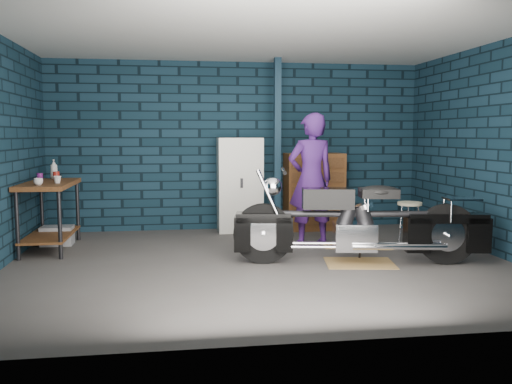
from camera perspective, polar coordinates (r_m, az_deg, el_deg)
ground at (r=6.53m, az=0.62°, el=-7.55°), size 6.00×6.00×0.00m
room_walls at (r=6.91m, az=-0.09°, el=9.10°), size 6.02×5.01×2.71m
support_post at (r=8.37m, az=2.26°, el=4.77°), size 0.10×0.10×2.70m
workbench at (r=7.76m, az=-20.86°, el=-2.36°), size 0.60×1.40×0.91m
drip_mat at (r=6.66m, az=10.86°, el=-7.36°), size 0.90×0.73×0.01m
motorcycle at (r=6.56m, az=10.95°, el=-2.56°), size 2.65×1.11×1.13m
person at (r=7.56m, az=5.81°, el=1.32°), size 0.73×0.54×1.83m
storage_bin at (r=8.09m, az=-20.18°, el=-4.33°), size 0.42×0.30×0.26m
locker at (r=8.60m, az=-1.71°, el=0.76°), size 0.69×0.50×1.49m
tool_chest at (r=8.83m, az=6.13°, el=0.05°), size 0.93×0.52×1.24m
shop_stool at (r=7.83m, az=15.82°, el=-3.24°), size 0.39×0.39×0.61m
cup_a at (r=7.27m, az=-21.95°, el=1.02°), size 0.12×0.12×0.09m
cup_b at (r=7.46m, az=-20.19°, el=1.23°), size 0.13×0.13×0.10m
mug_purple at (r=7.86m, az=-21.80°, el=1.45°), size 0.10×0.10×0.11m
mug_red at (r=7.99m, az=-20.29°, el=1.61°), size 0.11×0.11×0.12m
bottle at (r=8.25m, az=-20.50°, el=2.28°), size 0.11×0.11×0.28m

